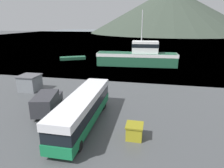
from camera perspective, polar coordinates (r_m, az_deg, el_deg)
water_surface at (r=153.20m, az=10.30°, el=13.35°), size 240.00×240.00×0.00m
hill_backdrop at (r=206.52m, az=16.18°, el=19.52°), size 148.89×148.89×40.18m
tour_bus at (r=20.14m, az=-8.28°, el=-6.85°), size 2.63×12.14×3.15m
delivery_van at (r=24.09m, az=-18.00°, el=-4.88°), size 3.44×6.21×2.28m
fishing_boat at (r=47.84m, az=7.47°, el=7.87°), size 18.87×5.46×12.52m
storage_bin at (r=18.30m, az=6.41°, el=-13.27°), size 1.53×1.54×1.36m
dock_kiosk at (r=32.49m, az=-22.41°, el=0.34°), size 2.92×2.91×2.38m
small_boat at (r=56.57m, az=-11.15°, el=7.28°), size 7.12×5.15×0.79m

